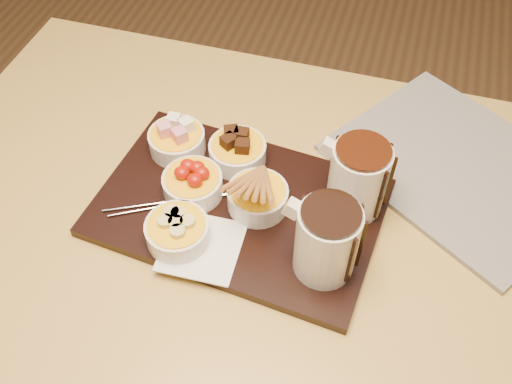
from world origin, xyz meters
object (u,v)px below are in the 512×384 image
(dining_table, at_px, (251,241))
(pitcher_milk_chocolate, at_px, (358,180))
(newspaper, at_px, (458,166))
(serving_board, at_px, (239,207))
(bowl_strawberries, at_px, (193,185))
(pitcher_dark_chocolate, at_px, (327,241))

(dining_table, height_order, pitcher_milk_chocolate, pitcher_milk_chocolate)
(pitcher_milk_chocolate, height_order, newspaper, pitcher_milk_chocolate)
(serving_board, relative_size, newspaper, 1.15)
(dining_table, relative_size, bowl_strawberries, 12.00)
(newspaper, bearing_deg, dining_table, -116.88)
(bowl_strawberries, relative_size, pitcher_milk_chocolate, 0.79)
(bowl_strawberries, height_order, newspaper, bowl_strawberries)
(pitcher_dark_chocolate, relative_size, pitcher_milk_chocolate, 1.00)
(dining_table, relative_size, serving_board, 2.61)
(pitcher_milk_chocolate, relative_size, newspaper, 0.31)
(dining_table, distance_m, newspaper, 0.39)
(dining_table, height_order, newspaper, newspaper)
(serving_board, distance_m, pitcher_dark_chocolate, 0.19)
(bowl_strawberries, xyz_separation_m, pitcher_dark_chocolate, (0.24, -0.08, 0.04))
(pitcher_dark_chocolate, bearing_deg, serving_board, 160.02)
(serving_board, distance_m, bowl_strawberries, 0.08)
(bowl_strawberries, distance_m, pitcher_milk_chocolate, 0.27)
(pitcher_milk_chocolate, bearing_deg, newspaper, 47.82)
(bowl_strawberries, distance_m, newspaper, 0.47)
(bowl_strawberries, bearing_deg, pitcher_milk_chocolate, 10.87)
(newspaper, bearing_deg, pitcher_dark_chocolate, -91.13)
(dining_table, xyz_separation_m, newspaper, (0.33, 0.19, 0.10))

